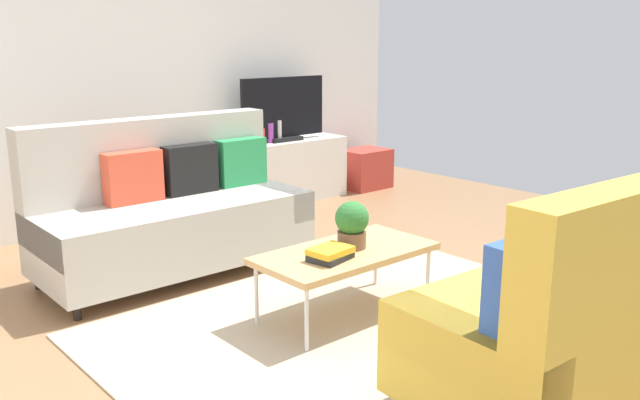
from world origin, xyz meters
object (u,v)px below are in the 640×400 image
at_px(tv, 283,110).
at_px(vase_1, 246,138).
at_px(bottle_0, 263,136).
at_px(bottle_1, 270,133).
at_px(tv_console, 283,171).
at_px(coffee_table, 346,254).
at_px(bottle_2, 279,131).
at_px(storage_trunk, 365,169).
at_px(table_book_0, 330,257).
at_px(vase_0, 232,139).
at_px(couch_beige, 171,211).
at_px(couch_green, 595,304).
at_px(potted_plant, 352,224).

relative_size(tv, vase_1, 7.84).
bearing_deg(bottle_0, tv, 4.17).
bearing_deg(bottle_1, tv_console, 12.41).
xyz_separation_m(coffee_table, bottle_2, (1.45, 2.53, 0.35)).
bearing_deg(bottle_2, coffee_table, -119.86).
height_order(storage_trunk, bottle_1, bottle_1).
bearing_deg(table_book_0, vase_0, 67.22).
distance_m(couch_beige, storage_trunk, 3.19).
relative_size(table_book_0, vase_0, 1.75).
relative_size(couch_green, potted_plant, 6.74).
xyz_separation_m(tv, bottle_1, (-0.18, -0.02, -0.21)).
height_order(coffee_table, vase_1, vase_1).
distance_m(couch_beige, bottle_2, 2.16).
bearing_deg(bottle_2, tv, 16.05).
bearing_deg(vase_0, bottle_1, -12.73).
distance_m(tv_console, vase_1, 0.57).
bearing_deg(vase_1, bottle_2, -14.48).
relative_size(storage_trunk, vase_1, 4.08).
bearing_deg(couch_beige, bottle_2, -148.74).
relative_size(coffee_table, vase_1, 8.62).
height_order(bottle_1, bottle_2, bottle_2).
bearing_deg(coffee_table, vase_1, 67.16).
distance_m(couch_beige, table_book_0, 1.51).
xyz_separation_m(couch_green, vase_1, (0.82, 4.04, 0.26)).
bearing_deg(couch_green, tv_console, 76.11).
relative_size(coffee_table, vase_0, 8.03).
relative_size(vase_1, bottle_2, 0.59).
relative_size(coffee_table, storage_trunk, 2.12).
bearing_deg(potted_plant, bottle_1, 63.09).
xyz_separation_m(vase_0, bottle_0, (0.31, -0.09, 0.01)).
xyz_separation_m(coffee_table, tv_console, (1.52, 2.57, -0.07)).
height_order(potted_plant, bottle_0, bottle_0).
xyz_separation_m(couch_green, tv_console, (1.24, 3.99, -0.12)).
bearing_deg(bottle_1, vase_0, 167.27).
xyz_separation_m(couch_beige, tv, (1.91, 1.12, 0.50)).
bearing_deg(tv_console, bottle_0, -171.71).
height_order(couch_green, bottle_1, couch_green).
distance_m(couch_green, storage_trunk, 4.54).
distance_m(coffee_table, vase_1, 2.86).
height_order(potted_plant, bottle_1, bottle_1).
bearing_deg(coffee_table, bottle_1, 62.09).
bearing_deg(table_book_0, coffee_table, 21.00).
distance_m(couch_green, tv_console, 4.17).
bearing_deg(tv_console, vase_1, 173.18).
bearing_deg(vase_1, vase_0, 180.00).
bearing_deg(vase_0, storage_trunk, -5.10).
bearing_deg(tv, potted_plant, -119.92).
distance_m(storage_trunk, bottle_2, 1.28).
height_order(tv_console, table_book_0, tv_console).
xyz_separation_m(coffee_table, bottle_1, (1.34, 2.53, 0.34)).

